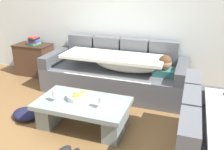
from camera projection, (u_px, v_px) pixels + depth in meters
The scene contains 11 objects.
ground_plane at pixel (59, 142), 2.89m from camera, with size 14.00×14.00×0.00m, color brown.
back_wall at pixel (115, 10), 4.29m from camera, with size 9.00×0.10×2.70m, color silver.
couch_along_wall at pixel (117, 73), 4.14m from camera, with size 2.44×0.92×0.88m.
coffee_table at pixel (83, 111), 3.12m from camera, with size 1.20×0.68×0.38m.
fruit_bowl at pixel (78, 96), 3.11m from camera, with size 0.28×0.28×0.10m.
wine_glass_near_left at pixel (55, 94), 3.02m from camera, with size 0.07×0.07×0.17m.
wine_glass_near_right at pixel (101, 100), 2.86m from camera, with size 0.07×0.07×0.17m.
open_magazine at pixel (109, 107), 2.93m from camera, with size 0.28×0.21×0.01m, color white.
side_cabinet at pixel (34, 59), 4.90m from camera, with size 0.72×0.44×0.64m.
book_stack_on_cabinet at pixel (34, 41), 4.74m from camera, with size 0.21×0.24×0.16m.
crumpled_garment at pixel (25, 114), 3.39m from camera, with size 0.40×0.32×0.12m, color #191933.
Camera 1 is at (1.40, -2.04, 1.83)m, focal length 37.97 mm.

